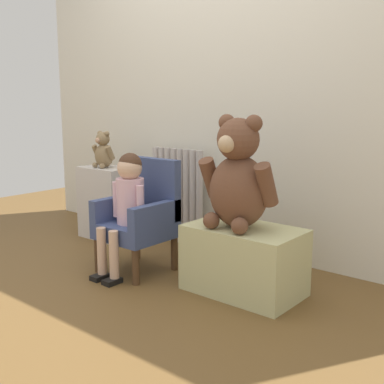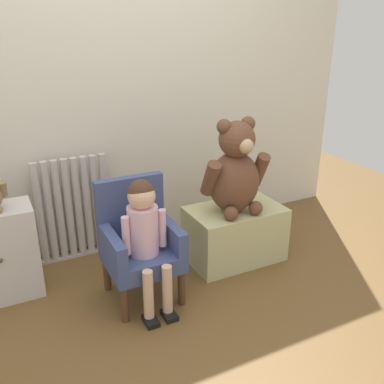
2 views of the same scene
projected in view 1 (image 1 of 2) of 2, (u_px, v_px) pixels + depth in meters
name	position (u px, v px, depth m)	size (l,w,h in m)	color
ground_plane	(90.00, 296.00, 2.63)	(6.00, 6.00, 0.00)	brown
back_wall	(225.00, 80.00, 3.34)	(3.80, 0.05, 2.40)	silver
radiator	(177.00, 196.00, 3.62)	(0.50, 0.05, 0.71)	#BEB4B0
small_dresser	(107.00, 203.00, 3.74)	(0.42, 0.29, 0.56)	beige
child_armchair	(141.00, 216.00, 3.01)	(0.40, 0.40, 0.70)	#3A4875
child_figure	(127.00, 196.00, 2.90)	(0.25, 0.35, 0.75)	beige
low_bench	(244.00, 260.00, 2.66)	(0.63, 0.39, 0.37)	#BDBA82
large_teddy_bear	(238.00, 179.00, 2.58)	(0.44, 0.31, 0.61)	brown
small_teddy_bear	(104.00, 151.00, 3.66)	(0.20, 0.14, 0.28)	olive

